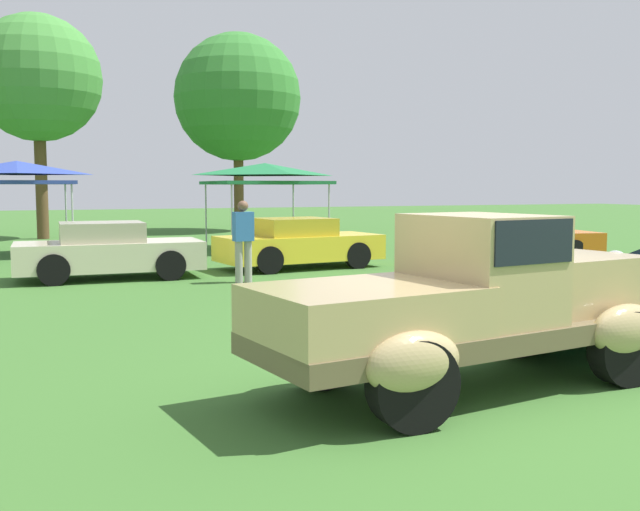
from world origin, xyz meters
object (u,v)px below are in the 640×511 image
spectator_between_cars (243,238)px  show_car_yellow (299,244)px  show_car_orange (508,240)px  canopy_tent_left_field (17,171)px  show_car_cream (108,251)px  canopy_tent_center_field (265,172)px  feature_pickup_truck (473,300)px

spectator_between_cars → show_car_yellow: bearing=45.0°
show_car_yellow → show_car_orange: (5.43, -1.01, 0.00)m
show_car_yellow → canopy_tent_left_field: (-6.23, 6.06, 1.82)m
show_car_cream → show_car_orange: same height
show_car_cream → show_car_yellow: (4.51, 0.30, 0.00)m
show_car_yellow → show_car_orange: bearing=-10.5°
canopy_tent_center_field → spectator_between_cars: bearing=-112.0°
show_car_cream → spectator_between_cars: (2.49, -1.71, 0.32)m
show_car_orange → show_car_yellow: bearing=169.5°
show_car_cream → canopy_tent_left_field: canopy_tent_left_field is taller
canopy_tent_left_field → feature_pickup_truck: bearing=-76.3°
show_car_orange → canopy_tent_left_field: canopy_tent_left_field is taller
feature_pickup_truck → canopy_tent_center_field: bearing=78.7°
canopy_tent_left_field → canopy_tent_center_field: (7.11, -0.91, 0.00)m
show_car_cream → spectator_between_cars: 3.04m
show_car_cream → show_car_orange: (9.94, -0.71, 0.00)m
feature_pickup_truck → canopy_tent_left_field: (-4.00, 16.46, 1.56)m
show_car_cream → canopy_tent_center_field: (5.39, 5.45, 1.83)m
canopy_tent_center_field → show_car_cream: bearing=-134.7°
canopy_tent_left_field → show_car_yellow: bearing=-44.2°
show_car_cream → show_car_orange: 9.97m
feature_pickup_truck → show_car_cream: 10.36m
show_car_orange → canopy_tent_left_field: size_ratio=1.59×
feature_pickup_truck → spectator_between_cars: bearing=88.5°
feature_pickup_truck → show_car_orange: (7.66, 9.39, -0.27)m
show_car_cream → show_car_yellow: size_ratio=0.96×
show_car_orange → canopy_tent_left_field: (-11.67, 7.07, 1.82)m
show_car_orange → canopy_tent_left_field: bearing=148.8°
show_car_yellow → show_car_orange: size_ratio=0.85×
show_car_orange → canopy_tent_center_field: size_ratio=1.43×
canopy_tent_left_field → canopy_tent_center_field: bearing=-7.3°
show_car_cream → canopy_tent_left_field: 6.84m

